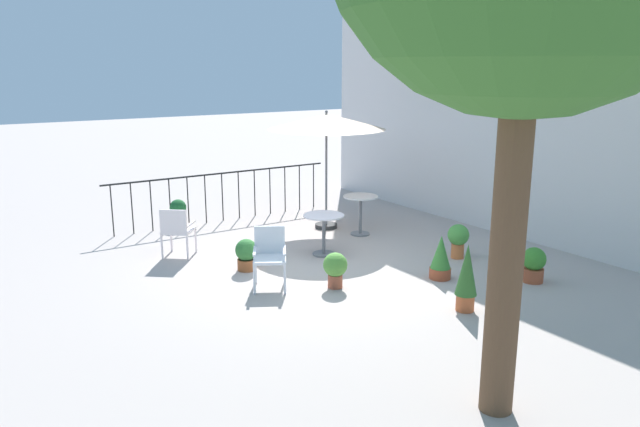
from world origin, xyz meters
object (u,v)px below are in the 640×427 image
(potted_plant_2, at_px, (467,276))
(potted_plant_6, at_px, (335,267))
(patio_umbrella_0, at_px, (326,122))
(potted_plant_3, at_px, (458,238))
(patio_chair_0, at_px, (270,253))
(patio_chair_1, at_px, (177,228))
(potted_plant_0, at_px, (178,212))
(cafe_table_0, at_px, (361,208))
(cafe_table_1, at_px, (324,227))
(potted_plant_1, at_px, (534,264))
(potted_plant_4, at_px, (441,258))
(potted_plant_5, at_px, (246,254))

(potted_plant_2, relative_size, potted_plant_6, 1.74)
(patio_umbrella_0, xyz_separation_m, potted_plant_3, (2.85, 0.75, -1.75))
(patio_chair_0, xyz_separation_m, patio_chair_1, (-2.10, -0.62, -0.01))
(patio_chair_0, distance_m, potted_plant_0, 3.95)
(cafe_table_0, xyz_separation_m, cafe_table_1, (0.68, -1.29, -0.03))
(cafe_table_1, distance_m, potted_plant_6, 1.60)
(cafe_table_1, distance_m, patio_chair_1, 2.47)
(patio_chair_1, relative_size, potted_plant_1, 1.61)
(cafe_table_1, xyz_separation_m, potted_plant_4, (1.97, 0.82, -0.16))
(potted_plant_1, bearing_deg, patio_chair_0, -120.44)
(potted_plant_4, bearing_deg, cafe_table_0, 169.78)
(patio_umbrella_0, xyz_separation_m, potted_plant_1, (4.30, 0.85, -1.82))
(cafe_table_1, bearing_deg, patio_umbrella_0, 144.76)
(patio_umbrella_0, xyz_separation_m, cafe_table_0, (0.78, 0.26, -1.57))
(potted_plant_4, relative_size, potted_plant_5, 1.34)
(potted_plant_0, relative_size, potted_plant_1, 1.08)
(potted_plant_0, distance_m, potted_plant_6, 4.56)
(patio_chair_1, height_order, potted_plant_2, potted_plant_2)
(potted_plant_4, bearing_deg, patio_chair_1, -137.45)
(cafe_table_1, height_order, potted_plant_5, cafe_table_1)
(patio_umbrella_0, relative_size, potted_plant_4, 3.44)
(patio_chair_0, distance_m, potted_plant_5, 0.89)
(potted_plant_0, height_order, potted_plant_4, potted_plant_4)
(cafe_table_0, bearing_deg, potted_plant_3, 13.34)
(patio_chair_0, xyz_separation_m, potted_plant_2, (2.21, 1.71, -0.03))
(potted_plant_6, bearing_deg, potted_plant_2, 29.85)
(potted_plant_1, relative_size, potted_plant_6, 1.01)
(patio_chair_0, height_order, potted_plant_1, patio_chair_0)
(potted_plant_1, bearing_deg, cafe_table_0, -170.58)
(potted_plant_4, relative_size, potted_plant_6, 1.28)
(potted_plant_0, relative_size, potted_plant_3, 0.99)
(potted_plant_0, xyz_separation_m, potted_plant_1, (5.94, 3.30, -0.04))
(potted_plant_2, bearing_deg, potted_plant_5, -151.45)
(patio_chair_1, bearing_deg, cafe_table_1, 59.66)
(patio_umbrella_0, bearing_deg, potted_plant_1, 11.12)
(patio_umbrella_0, height_order, cafe_table_0, patio_umbrella_0)
(cafe_table_1, height_order, potted_plant_6, cafe_table_1)
(cafe_table_1, xyz_separation_m, potted_plant_6, (1.41, -0.74, -0.18))
(potted_plant_1, height_order, potted_plant_6, potted_plant_1)
(patio_chair_1, relative_size, potted_plant_6, 1.62)
(cafe_table_0, xyz_separation_m, potted_plant_0, (-2.42, -2.72, -0.21))
(cafe_table_1, relative_size, potted_plant_2, 0.77)
(patio_chair_0, bearing_deg, potted_plant_2, 37.72)
(potted_plant_3, bearing_deg, potted_plant_4, -59.02)
(patio_umbrella_0, height_order, potted_plant_2, patio_umbrella_0)
(potted_plant_3, height_order, potted_plant_4, potted_plant_4)
(cafe_table_1, height_order, patio_chair_0, patio_chair_0)
(potted_plant_3, relative_size, potted_plant_5, 1.15)
(cafe_table_1, bearing_deg, potted_plant_3, 52.17)
(potted_plant_3, bearing_deg, patio_chair_0, -99.29)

